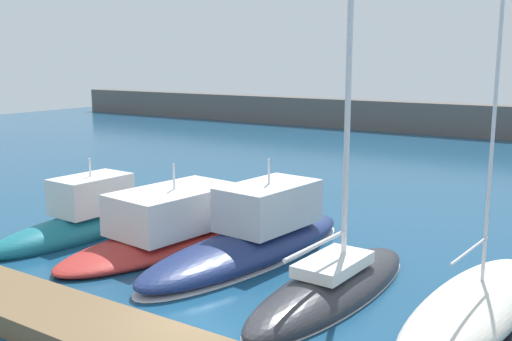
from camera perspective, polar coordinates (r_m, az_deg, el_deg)
The scene contains 6 objects.
ground_plane at distance 15.73m, azimuth -5.13°, elevation -15.63°, with size 120.00×120.00×0.00m, color navy.
motorboat_teal_nearest at distance 24.92m, azimuth -16.06°, elevation -4.57°, with size 2.65×8.11×3.49m.
motorboat_red_second at distance 23.03m, azimuth -7.68°, elevation -5.23°, with size 4.56×10.50×3.35m.
motorboat_navy_third at distance 21.51m, azimuth -0.05°, elevation -6.22°, with size 3.87×10.67×3.62m.
sailboat_charcoal_fourth at distance 18.28m, azimuth 7.33°, elevation -10.74°, with size 2.69×8.67×15.70m.
sailboat_ivory_fifth at distance 17.61m, azimuth 20.09°, elevation -12.16°, with size 2.98×9.11×13.94m.
Camera 1 is at (8.93, -10.93, 6.95)m, focal length 41.90 mm.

